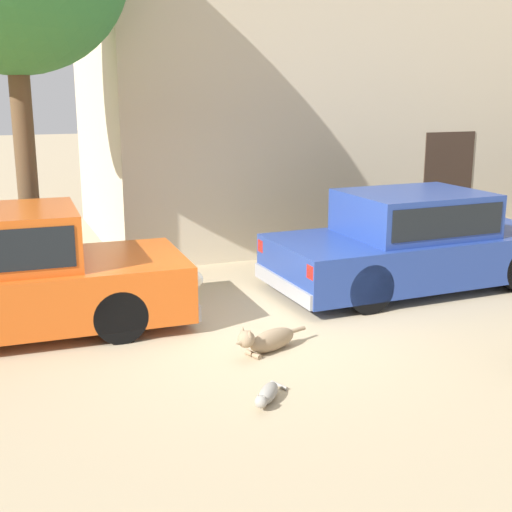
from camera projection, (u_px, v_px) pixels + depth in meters
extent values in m
plane|color=tan|center=(257.00, 332.00, 8.17)|extent=(80.00, 80.00, 0.00)
cube|color=#999BA0|center=(180.00, 294.00, 8.80)|extent=(0.19, 1.73, 0.20)
sphere|color=silver|center=(169.00, 253.00, 9.35)|extent=(0.20, 0.20, 0.20)
sphere|color=silver|center=(195.00, 279.00, 8.07)|extent=(0.20, 0.20, 0.20)
cylinder|color=black|center=(103.00, 281.00, 9.21)|extent=(0.64, 0.22, 0.63)
cylinder|color=black|center=(120.00, 316.00, 7.78)|extent=(0.64, 0.22, 0.63)
cube|color=navy|center=(414.00, 255.00, 9.97)|extent=(4.32, 1.89, 0.65)
cube|color=navy|center=(414.00, 213.00, 9.80)|extent=(2.00, 1.60, 0.63)
cube|color=black|center=(414.00, 212.00, 9.80)|extent=(1.84, 1.62, 0.44)
cube|color=#999BA0|center=(284.00, 285.00, 9.22)|extent=(0.15, 1.79, 0.20)
sphere|color=silver|center=(494.00, 226.00, 11.40)|extent=(0.20, 0.20, 0.20)
cube|color=red|center=(261.00, 246.00, 9.84)|extent=(0.04, 0.18, 0.18)
cube|color=red|center=(311.00, 272.00, 8.43)|extent=(0.04, 0.18, 0.18)
cylinder|color=black|center=(449.00, 245.00, 11.22)|extent=(0.68, 0.21, 0.67)
cylinder|color=black|center=(311.00, 260.00, 10.25)|extent=(0.68, 0.21, 0.67)
cylinder|color=black|center=(368.00, 288.00, 8.80)|extent=(0.68, 0.21, 0.67)
cube|color=beige|center=(483.00, 31.00, 15.30)|extent=(17.66, 5.05, 8.34)
cube|color=#38281E|center=(447.00, 188.00, 12.81)|extent=(1.10, 0.02, 2.10)
cylinder|color=#997F60|center=(257.00, 356.00, 7.35)|extent=(0.09, 0.11, 0.06)
cylinder|color=#997F60|center=(250.00, 353.00, 7.44)|extent=(0.09, 0.11, 0.06)
ellipsoid|color=#997F60|center=(272.00, 340.00, 7.56)|extent=(0.67, 0.41, 0.25)
sphere|color=#997F60|center=(246.00, 339.00, 7.28)|extent=(0.19, 0.19, 0.19)
cone|color=#997F60|center=(239.00, 343.00, 7.22)|extent=(0.14, 0.14, 0.11)
cone|color=#997F60|center=(250.00, 333.00, 7.22)|extent=(0.09, 0.09, 0.09)
cone|color=#997F60|center=(243.00, 330.00, 7.30)|extent=(0.09, 0.09, 0.09)
cylinder|color=#997F60|center=(297.00, 330.00, 7.81)|extent=(0.23, 0.12, 0.05)
ellipsoid|color=gray|center=(268.00, 393.00, 6.35)|extent=(0.38, 0.42, 0.15)
sphere|color=gray|center=(261.00, 402.00, 6.12)|extent=(0.12, 0.12, 0.12)
cone|color=gray|center=(264.00, 397.00, 6.10)|extent=(0.06, 0.06, 0.05)
cone|color=gray|center=(258.00, 396.00, 6.12)|extent=(0.06, 0.06, 0.05)
cylinder|color=gray|center=(279.00, 385.00, 6.64)|extent=(0.11, 0.22, 0.04)
cylinder|color=brown|center=(27.00, 177.00, 9.36)|extent=(0.29, 0.29, 3.36)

